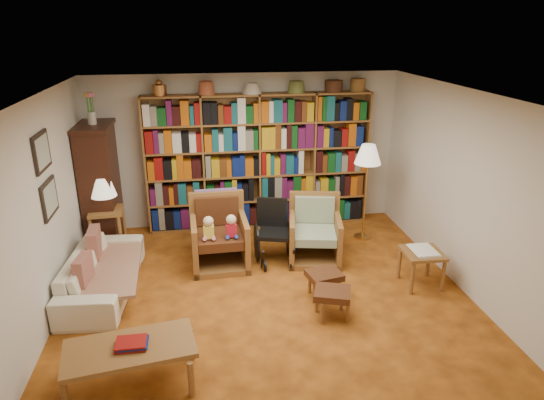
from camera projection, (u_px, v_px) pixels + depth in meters
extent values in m
plane|color=#BD641D|center=(268.00, 297.00, 6.08)|extent=(5.00, 5.00, 0.00)
plane|color=silver|center=(267.00, 96.00, 5.21)|extent=(5.00, 5.00, 0.00)
plane|color=silver|center=(246.00, 151.00, 7.97)|extent=(5.00, 0.00, 5.00)
plane|color=silver|center=(320.00, 331.00, 3.33)|extent=(5.00, 0.00, 5.00)
plane|color=silver|center=(41.00, 216.00, 5.29)|extent=(0.00, 5.00, 5.00)
plane|color=silver|center=(467.00, 193.00, 6.01)|extent=(0.00, 5.00, 5.00)
cube|color=brown|center=(259.00, 162.00, 7.90)|extent=(3.60, 0.30, 2.20)
cube|color=#3C1D10|center=(101.00, 187.00, 7.30)|extent=(0.45, 0.90, 1.80)
cube|color=#3C1D10|center=(93.00, 126.00, 6.98)|extent=(0.50, 0.95, 0.06)
cylinder|color=beige|center=(92.00, 118.00, 6.94)|extent=(0.12, 0.12, 0.18)
cube|color=black|center=(41.00, 152.00, 5.35)|extent=(0.03, 0.52, 0.42)
cube|color=gray|center=(43.00, 152.00, 5.35)|extent=(0.01, 0.44, 0.34)
cube|color=black|center=(49.00, 198.00, 5.54)|extent=(0.03, 0.52, 0.42)
cube|color=gray|center=(51.00, 198.00, 5.54)|extent=(0.01, 0.44, 0.34)
imported|color=beige|center=(102.00, 272.00, 6.13)|extent=(1.89, 0.86, 0.54)
cube|color=#C4B08F|center=(106.00, 270.00, 6.13)|extent=(0.88, 1.56, 0.04)
cube|color=maroon|center=(95.00, 248.00, 6.37)|extent=(0.15, 0.42, 0.42)
cube|color=maroon|center=(84.00, 274.00, 5.72)|extent=(0.17, 0.39, 0.38)
cube|color=brown|center=(106.00, 211.00, 7.06)|extent=(0.51, 0.51, 0.04)
cylinder|color=brown|center=(92.00, 239.00, 6.97)|extent=(0.05, 0.05, 0.63)
cylinder|color=brown|center=(121.00, 237.00, 7.02)|extent=(0.05, 0.05, 0.63)
cylinder|color=brown|center=(97.00, 228.00, 7.34)|extent=(0.05, 0.05, 0.63)
cylinder|color=brown|center=(124.00, 226.00, 7.39)|extent=(0.05, 0.05, 0.63)
cylinder|color=gold|center=(105.00, 203.00, 7.02)|extent=(0.12, 0.12, 0.20)
cone|color=beige|center=(103.00, 187.00, 6.93)|extent=(0.37, 0.37, 0.29)
cube|color=brown|center=(220.00, 262.00, 6.88)|extent=(0.80, 0.84, 0.09)
cube|color=brown|center=(194.00, 244.00, 6.72)|extent=(0.10, 0.82, 0.69)
cube|color=brown|center=(245.00, 241.00, 6.82)|extent=(0.10, 0.82, 0.69)
cube|color=brown|center=(218.00, 223.00, 7.06)|extent=(0.78, 0.11, 0.98)
cube|color=#492613|center=(220.00, 238.00, 6.71)|extent=(0.63, 0.70, 0.13)
cube|color=#492613|center=(218.00, 210.00, 6.91)|extent=(0.61, 0.13, 0.41)
cube|color=#AD2E62|center=(217.00, 203.00, 6.99)|extent=(0.61, 0.08, 0.43)
cube|color=brown|center=(314.00, 257.00, 7.04)|extent=(0.87, 0.89, 0.08)
cube|color=brown|center=(292.00, 240.00, 6.89)|extent=(0.21, 0.76, 0.65)
cube|color=brown|center=(337.00, 237.00, 6.98)|extent=(0.21, 0.76, 0.65)
cube|color=brown|center=(310.00, 221.00, 7.21)|extent=(0.74, 0.22, 0.92)
cube|color=#95A887|center=(315.00, 234.00, 6.88)|extent=(0.68, 0.74, 0.12)
cube|color=#95A887|center=(311.00, 209.00, 7.07)|extent=(0.58, 0.21, 0.39)
cube|color=black|center=(274.00, 233.00, 6.84)|extent=(0.53, 0.53, 0.06)
cube|color=black|center=(272.00, 212.00, 6.96)|extent=(0.43, 0.16, 0.44)
cylinder|color=black|center=(257.00, 242.00, 6.95)|extent=(0.03, 0.54, 0.54)
cylinder|color=black|center=(290.00, 240.00, 7.02)|extent=(0.03, 0.54, 0.54)
cylinder|color=black|center=(265.00, 266.00, 6.69)|extent=(0.03, 0.15, 0.15)
cylinder|color=black|center=(290.00, 264.00, 6.74)|extent=(0.03, 0.15, 0.15)
cylinder|color=gold|center=(362.00, 237.00, 7.75)|extent=(0.26, 0.26, 0.03)
cylinder|color=gold|center=(365.00, 200.00, 7.53)|extent=(0.03, 0.03, 1.28)
cone|color=beige|center=(368.00, 154.00, 7.28)|extent=(0.40, 0.40, 0.29)
cube|color=brown|center=(423.00, 253.00, 6.21)|extent=(0.51, 0.51, 0.04)
cylinder|color=brown|center=(412.00, 279.00, 6.07)|extent=(0.05, 0.05, 0.44)
cylinder|color=brown|center=(443.00, 276.00, 6.13)|extent=(0.05, 0.05, 0.44)
cylinder|color=brown|center=(399.00, 263.00, 6.45)|extent=(0.05, 0.05, 0.44)
cylinder|color=brown|center=(428.00, 261.00, 6.51)|extent=(0.05, 0.05, 0.44)
cube|color=white|center=(423.00, 251.00, 6.20)|extent=(0.32, 0.39, 0.03)
cube|color=#492613|center=(324.00, 275.00, 5.99)|extent=(0.47, 0.42, 0.08)
cylinder|color=brown|center=(314.00, 293.00, 5.91)|extent=(0.04, 0.04, 0.26)
cylinder|color=brown|center=(338.00, 291.00, 5.96)|extent=(0.04, 0.04, 0.26)
cylinder|color=brown|center=(310.00, 283.00, 6.14)|extent=(0.04, 0.04, 0.26)
cylinder|color=brown|center=(333.00, 282.00, 6.18)|extent=(0.04, 0.04, 0.26)
cube|color=#492613|center=(332.00, 293.00, 5.58)|extent=(0.50, 0.46, 0.08)
cylinder|color=brown|center=(322.00, 314.00, 5.50)|extent=(0.04, 0.04, 0.27)
cylinder|color=brown|center=(348.00, 311.00, 5.55)|extent=(0.04, 0.04, 0.27)
cylinder|color=brown|center=(316.00, 302.00, 5.73)|extent=(0.04, 0.04, 0.27)
cylinder|color=brown|center=(342.00, 300.00, 5.77)|extent=(0.04, 0.04, 0.27)
cube|color=brown|center=(130.00, 348.00, 4.51)|extent=(1.27, 0.78, 0.05)
cylinder|color=brown|center=(64.00, 392.00, 4.27)|extent=(0.06, 0.06, 0.36)
cylinder|color=brown|center=(191.00, 379.00, 4.43)|extent=(0.06, 0.06, 0.36)
cylinder|color=brown|center=(77.00, 355.00, 4.74)|extent=(0.06, 0.06, 0.36)
cylinder|color=brown|center=(191.00, 344.00, 4.90)|extent=(0.06, 0.06, 0.36)
cube|color=brown|center=(129.00, 344.00, 4.49)|extent=(0.31, 0.26, 0.05)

